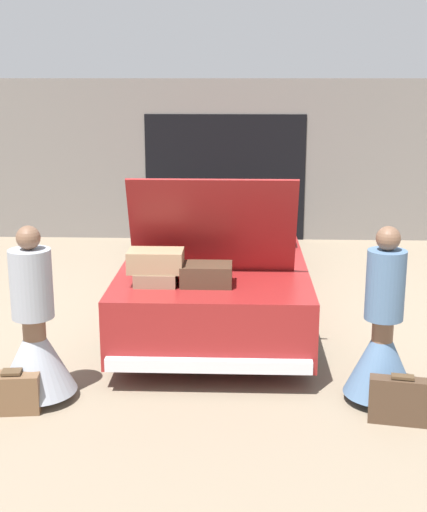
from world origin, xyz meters
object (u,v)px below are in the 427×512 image
at_px(suitcase_beside_right_person, 401,401).
at_px(person_left, 35,340).
at_px(car, 218,260).
at_px(person_right, 382,341).
at_px(suitcase_beside_left_person, 13,392).

bearing_deg(suitcase_beside_right_person, person_left, 173.74).
height_order(person_left, suitcase_beside_right_person, person_left).
xyz_separation_m(car, person_right, (1.54, -2.72, -0.03)).
height_order(car, suitcase_beside_left_person, car).
bearing_deg(car, person_right, -60.43).
xyz_separation_m(person_left, person_right, (3.08, 0.07, 0.01)).
xyz_separation_m(person_left, suitcase_beside_right_person, (3.18, -0.35, -0.36)).
bearing_deg(person_right, person_left, 99.93).
bearing_deg(suitcase_beside_left_person, car, 61.23).
xyz_separation_m(car, suitcase_beside_right_person, (1.65, -3.14, -0.39)).
bearing_deg(suitcase_beside_left_person, suitcase_beside_right_person, -1.43).
xyz_separation_m(person_right, suitcase_beside_left_person, (-3.22, -0.33, -0.39)).
xyz_separation_m(person_right, suitcase_beside_right_person, (0.10, -0.42, -0.37)).
height_order(person_right, suitcase_beside_left_person, person_right).
distance_m(person_left, person_right, 3.08).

